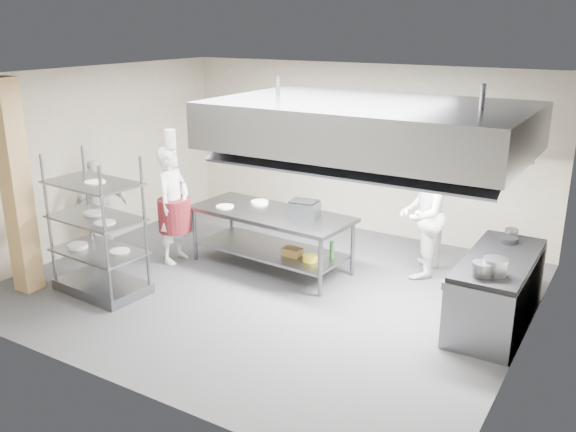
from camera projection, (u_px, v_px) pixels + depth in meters
The scene contains 23 objects.
floor at pixel (270, 285), 8.92m from camera, with size 7.00×7.00×0.00m, color #323235.
ceiling at pixel (268, 76), 8.01m from camera, with size 7.00×7.00×0.00m, color silver.
wall_back at pixel (360, 149), 10.91m from camera, with size 7.00×7.00×0.00m, color #A0947F.
wall_left at pixel (94, 158), 10.19m from camera, with size 6.00×6.00×0.00m, color #A0947F.
wall_right at pixel (535, 228), 6.74m from camera, with size 6.00×6.00×0.00m, color #A0947F.
column at pixel (16, 188), 8.35m from camera, with size 0.30×0.30×3.00m, color tan.
exhaust_hood at pixel (370, 125), 7.88m from camera, with size 4.00×2.50×0.60m, color slate.
hood_strip_a at pixel (309, 143), 8.42m from camera, with size 1.60×0.12×0.04m, color white.
hood_strip_b at pixel (436, 157), 7.53m from camera, with size 1.60×0.12×0.04m, color white.
wall_shelf at pixel (457, 162), 9.89m from camera, with size 1.50×0.28×0.04m, color slate.
island at pixel (271, 240), 9.43m from camera, with size 2.54×1.06×0.91m, color gray, non-canonical shape.
island_worktop at pixel (271, 214), 9.30m from camera, with size 2.54×1.06×0.06m, color slate.
island_undershelf at pixel (271, 249), 9.47m from camera, with size 2.34×0.95×0.04m, color slate.
pass_rack at pixel (97, 225), 8.43m from camera, with size 1.32×0.77×1.98m, color gray, non-canonical shape.
cooking_range at pixel (496, 292), 7.68m from camera, with size 0.80×2.00×0.84m, color slate.
range_top at pixel (500, 259), 7.55m from camera, with size 0.78×1.96×0.06m, color black.
chef_head at pixel (173, 205), 9.56m from camera, with size 0.68×0.44×1.86m, color white.
chef_line at pixel (421, 214), 9.01m from camera, with size 0.94×0.73×1.93m, color white.
chef_plating at pixel (100, 208), 9.82m from camera, with size 0.94×0.39×1.61m, color white.
griddle at pixel (304, 209), 9.07m from camera, with size 0.43×0.34×0.21m, color slate.
wicker_basket at pixel (292, 252), 9.14m from camera, with size 0.28×0.19×0.12m, color olive.
stockpot at pixel (495, 266), 7.00m from camera, with size 0.28×0.28×0.19m, color gray.
plate_stack at pixel (99, 249), 8.54m from camera, with size 0.28×0.28×0.05m, color white.
Camera 1 is at (4.46, -6.87, 3.68)m, focal length 38.00 mm.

